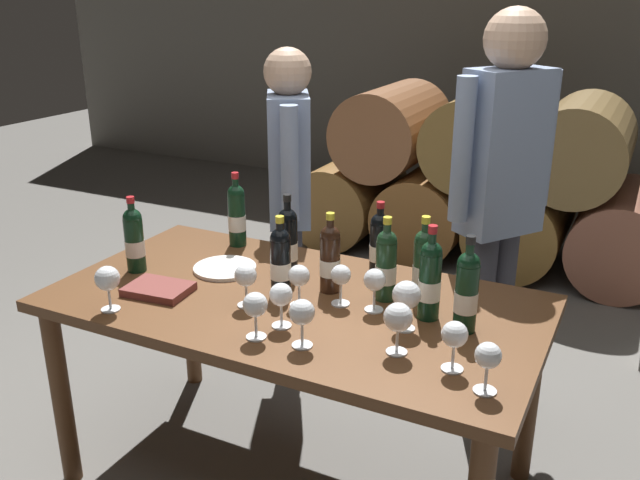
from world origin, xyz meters
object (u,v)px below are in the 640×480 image
Objects in this scene: wine_glass_3 at (407,296)px; wine_glass_4 at (488,358)px; wine_glass_1 at (341,277)px; tasting_notebook at (159,289)px; wine_glass_8 at (302,314)px; dining_table at (295,322)px; wine_bottle_8 at (288,242)px; wine_bottle_5 at (379,244)px; serving_plate at (225,268)px; wine_glass_10 at (246,277)px; wine_bottle_0 at (467,291)px; wine_bottle_4 at (386,264)px; sommelier_presenting at (501,185)px; wine_bottle_7 at (330,258)px; wine_bottle_3 at (237,214)px; taster_seated_left at (289,188)px; wine_glass_6 at (398,318)px; wine_bottle_6 at (430,279)px; wine_glass_0 at (375,281)px; wine_glass_11 at (455,336)px; wine_bottle_9 at (423,264)px; wine_glass_2 at (255,306)px; wine_glass_9 at (107,280)px; wine_bottle_2 at (134,239)px; wine_glass_7 at (281,296)px; wine_bottle_1 at (281,261)px; wine_glass_5 at (299,277)px.

wine_glass_4 is (0.31, -0.24, -0.01)m from wine_glass_3.
wine_glass_1 is 0.66× the size of tasting_notebook.
dining_table is at bearing 122.68° from wine_glass_8.
wine_bottle_8 is at bearing 124.88° from dining_table.
wine_bottle_5 is 0.60m from serving_plate.
wine_glass_10 is (-0.30, -0.45, -0.02)m from wine_bottle_5.
wine_bottle_8 is at bearing 169.31° from wine_bottle_0.
sommelier_presenting reaches higher than wine_bottle_4.
wine_glass_10 is (-0.20, -0.24, -0.02)m from wine_bottle_7.
serving_plate is at bearing -67.54° from wine_bottle_3.
wine_bottle_5 is 1.91× the size of wine_glass_10.
taster_seated_left is (-0.30, 0.84, 0.06)m from wine_glass_10.
wine_bottle_3 is 2.14× the size of wine_glass_4.
wine_bottle_6 is at bearing 87.81° from wine_glass_6.
wine_glass_3 is at bearing -97.17° from sommelier_presenting.
wine_bottle_4 is at bearing -16.29° from wine_bottle_3.
wine_bottle_0 is 2.12× the size of wine_glass_0.
wine_glass_11 is at bearing -6.91° from wine_glass_10.
wine_glass_4 is (0.55, -0.61, -0.02)m from wine_bottle_5.
wine_bottle_9 reaches higher than wine_bottle_5.
wine_glass_2 reaches higher than tasting_notebook.
wine_glass_9 is 1.52m from sommelier_presenting.
wine_bottle_3 is 0.65m from wine_bottle_5.
wine_glass_4 is at bearing -0.02° from wine_glass_8.
wine_bottle_3 is 0.71m from wine_glass_1.
wine_bottle_2 is at bearing -107.36° from taster_seated_left.
wine_bottle_9 is at bearing 119.22° from wine_glass_11.
wine_glass_0 is at bearing 5.24° from wine_bottle_2.
dining_table is at bearing -37.53° from wine_bottle_3.
wine_glass_8 is at bearing -128.45° from wine_bottle_6.
wine_bottle_2 is at bearing 168.08° from wine_glass_7.
wine_bottle_6 reaches higher than wine_bottle_7.
taster_seated_left is (-0.36, 0.71, 0.04)m from wine_bottle_1.
wine_bottle_4 is 2.01× the size of wine_glass_0.
wine_bottle_4 is at bearing 57.31° from wine_glass_7.
wine_bottle_8 is 0.42m from wine_glass_0.
wine_glass_7 is (-0.10, -0.23, 0.00)m from wine_glass_1.
wine_bottle_1 is 1.90× the size of wine_glass_2.
wine_glass_7 is (0.53, -0.56, -0.03)m from wine_bottle_3.
wine_bottle_0 is 0.13m from wine_bottle_6.
wine_glass_4 is at bearing -20.61° from wine_bottle_1.
wine_bottle_0 is at bearing 114.56° from wine_glass_4.
wine_bottle_3 is 0.18× the size of sommelier_presenting.
wine_glass_9 reaches higher than serving_plate.
wine_glass_0 is at bearing -6.04° from serving_plate.
wine_glass_6 is at bearing -121.40° from wine_bottle_0.
tasting_notebook is at bearing -92.26° from taster_seated_left.
wine_glass_6 is 0.91m from tasting_notebook.
wine_glass_9 is at bearing -150.45° from wine_glass_5.
wine_bottle_1 is at bearing -176.24° from wine_glass_1.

